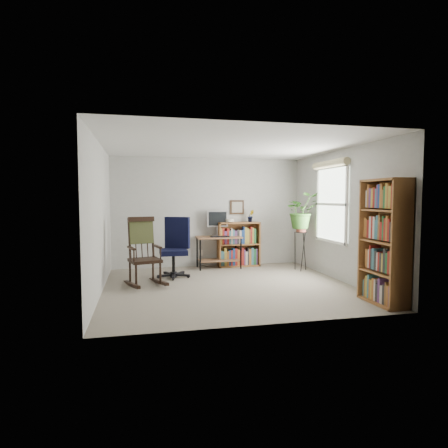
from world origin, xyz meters
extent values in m
cube|color=gray|center=(0.00, 0.00, 0.00)|extent=(4.20, 4.00, 0.00)
cube|color=silver|center=(0.00, 0.00, 2.40)|extent=(4.20, 4.00, 0.00)
cube|color=#AFAFAB|center=(0.00, 2.00, 1.20)|extent=(4.20, 0.00, 2.40)
cube|color=#AFAFAB|center=(0.00, -2.00, 1.20)|extent=(4.20, 0.00, 2.40)
cube|color=#AFAFAB|center=(-2.10, 0.00, 1.20)|extent=(0.00, 4.00, 2.40)
cube|color=#AFAFAB|center=(2.10, 0.00, 1.20)|extent=(0.00, 4.00, 2.40)
cube|color=black|center=(0.17, 1.58, 0.70)|extent=(0.40, 0.15, 0.02)
imported|color=#356724|center=(1.80, 1.06, 1.61)|extent=(1.69, 1.88, 1.46)
imported|color=#356724|center=(0.93, 1.83, 1.04)|extent=(0.13, 0.24, 0.11)
camera|label=1|loc=(-1.47, -6.18, 1.52)|focal=30.00mm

